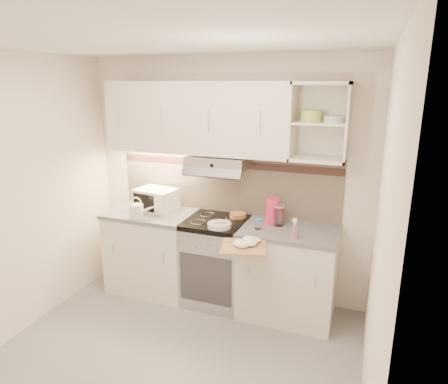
% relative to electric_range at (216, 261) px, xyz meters
% --- Properties ---
extents(ground, '(3.00, 3.00, 0.00)m').
position_rel_electric_range_xyz_m(ground, '(0.00, -1.10, -0.45)').
color(ground, gray).
rests_on(ground, ground).
extents(room_shell, '(3.04, 2.84, 2.52)m').
position_rel_electric_range_xyz_m(room_shell, '(0.00, -0.73, 1.18)').
color(room_shell, white).
rests_on(room_shell, ground).
extents(base_cabinet_left, '(0.90, 0.60, 0.86)m').
position_rel_electric_range_xyz_m(base_cabinet_left, '(-0.75, 0.00, -0.02)').
color(base_cabinet_left, silver).
rests_on(base_cabinet_left, ground).
extents(worktop_left, '(0.92, 0.62, 0.04)m').
position_rel_electric_range_xyz_m(worktop_left, '(-0.75, 0.00, 0.43)').
color(worktop_left, slate).
rests_on(worktop_left, base_cabinet_left).
extents(base_cabinet_right, '(0.90, 0.60, 0.86)m').
position_rel_electric_range_xyz_m(base_cabinet_right, '(0.75, 0.00, -0.02)').
color(base_cabinet_right, silver).
rests_on(base_cabinet_right, ground).
extents(worktop_right, '(0.92, 0.62, 0.04)m').
position_rel_electric_range_xyz_m(worktop_right, '(0.75, 0.00, 0.43)').
color(worktop_right, slate).
rests_on(worktop_right, base_cabinet_right).
extents(electric_range, '(0.60, 0.60, 0.90)m').
position_rel_electric_range_xyz_m(electric_range, '(0.00, 0.00, 0.00)').
color(electric_range, '#B7B7BC').
rests_on(electric_range, ground).
extents(microwave, '(0.46, 0.37, 0.24)m').
position_rel_electric_range_xyz_m(microwave, '(-0.72, 0.08, 0.57)').
color(microwave, white).
rests_on(microwave, worktop_left).
extents(watering_can, '(0.26, 0.13, 0.22)m').
position_rel_electric_range_xyz_m(watering_can, '(-0.77, -0.22, 0.53)').
color(watering_can, silver).
rests_on(watering_can, worktop_left).
extents(plate_stack, '(0.23, 0.23, 0.05)m').
position_rel_electric_range_xyz_m(plate_stack, '(0.11, -0.18, 0.47)').
color(plate_stack, silver).
rests_on(plate_stack, electric_range).
extents(bread_loaf, '(0.17, 0.17, 0.04)m').
position_rel_electric_range_xyz_m(bread_loaf, '(0.18, 0.16, 0.47)').
color(bread_loaf, '#A86B3E').
rests_on(bread_loaf, electric_range).
extents(pink_pitcher, '(0.14, 0.13, 0.26)m').
position_rel_electric_range_xyz_m(pink_pitcher, '(0.55, 0.10, 0.58)').
color(pink_pitcher, '#D7264F').
rests_on(pink_pitcher, worktop_right).
extents(glass_jar, '(0.11, 0.11, 0.20)m').
position_rel_electric_range_xyz_m(glass_jar, '(0.63, 0.07, 0.55)').
color(glass_jar, white).
rests_on(glass_jar, worktop_right).
extents(spice_jar, '(0.07, 0.07, 0.10)m').
position_rel_electric_range_xyz_m(spice_jar, '(0.46, -0.09, 0.50)').
color(spice_jar, silver).
rests_on(spice_jar, worktop_right).
extents(spray_bottle, '(0.07, 0.07, 0.19)m').
position_rel_electric_range_xyz_m(spray_bottle, '(0.83, -0.20, 0.52)').
color(spray_bottle, '#F895C2').
rests_on(spray_bottle, worktop_right).
extents(cutting_board, '(0.46, 0.43, 0.02)m').
position_rel_electric_range_xyz_m(cutting_board, '(0.45, -0.49, 0.42)').
color(cutting_board, tan).
rests_on(cutting_board, base_cabinet_right).
extents(dish_towel, '(0.31, 0.28, 0.07)m').
position_rel_electric_range_xyz_m(dish_towel, '(0.45, -0.45, 0.47)').
color(dish_towel, silver).
rests_on(dish_towel, cutting_board).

